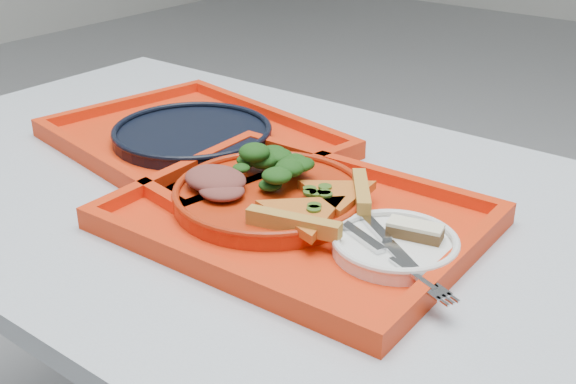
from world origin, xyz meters
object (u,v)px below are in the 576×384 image
Objects in this scene: tray_main at (298,222)px; navy_plate at (193,135)px; tray_far at (193,143)px; dinner_plate at (270,198)px; dessert_bar at (415,230)px.

navy_plate reaches higher than tray_main.
navy_plate is (0.00, 0.00, 0.01)m from tray_far.
navy_plate is (-0.30, 0.11, 0.01)m from tray_main.
dinner_plate reaches higher than navy_plate.
tray_far is 1.73× the size of navy_plate.
dinner_plate is 3.72× the size of dessert_bar.
navy_plate is at bearing 157.35° from dinner_plate.
dessert_bar reaches higher than navy_plate.
dinner_plate is at bearing 170.63° from dessert_bar.
tray_far is (-0.30, 0.11, 0.00)m from tray_main.
dessert_bar is at bearing 7.63° from tray_main.
dinner_plate is at bearing -12.71° from tray_far.
dessert_bar is (0.16, 0.03, 0.03)m from tray_main.
dessert_bar is at bearing 4.13° from dinner_plate.
dessert_bar is at bearing -10.92° from navy_plate.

